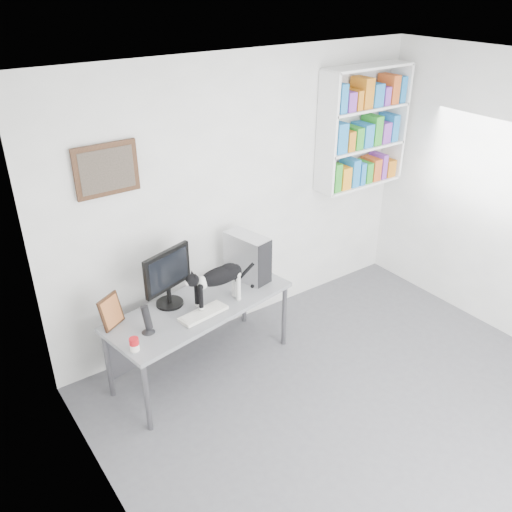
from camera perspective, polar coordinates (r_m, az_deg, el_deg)
name	(u,v)px	position (r m, az deg, el deg)	size (l,w,h in m)	color
room	(404,286)	(3.88, 15.35, -3.11)	(4.01, 4.01, 2.70)	#5D5D63
bookshelf	(363,128)	(5.81, 11.20, 13.12)	(1.03, 0.28, 1.24)	white
wall_art	(106,170)	(4.45, -15.47, 8.75)	(0.52, 0.04, 0.42)	#482B17
desk	(202,337)	(4.97, -5.71, -8.46)	(1.69, 0.66, 0.70)	gray
monitor	(168,278)	(4.67, -9.30, -2.27)	(0.50, 0.24, 0.53)	black
keyboard	(203,313)	(4.62, -5.58, -6.03)	(0.43, 0.16, 0.03)	silver
pc_tower	(247,257)	(5.04, -0.92, -0.07)	(0.19, 0.44, 0.44)	silver
speaker	(147,319)	(4.42, -11.41, -6.52)	(0.11, 0.11, 0.26)	black
leaning_print	(111,311)	(4.56, -15.03, -5.60)	(0.23, 0.09, 0.28)	#482B17
soup_can	(134,344)	(4.29, -12.69, -9.06)	(0.07, 0.07, 0.11)	red
cat	(219,285)	(4.66, -3.89, -3.11)	(0.61, 0.16, 0.37)	black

